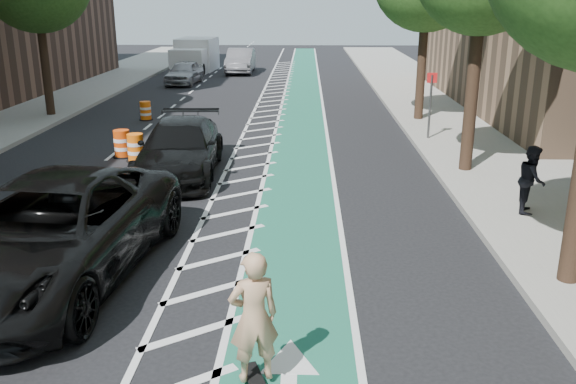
{
  "coord_description": "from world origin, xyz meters",
  "views": [
    {
      "loc": [
        3.2,
        -9.67,
        4.94
      ],
      "look_at": [
        2.84,
        2.42,
        1.1
      ],
      "focal_mm": 38.0,
      "sensor_mm": 36.0,
      "label": 1
    }
  ],
  "objects_px": {
    "skateboarder": "(254,317)",
    "barrel_a": "(136,148)",
    "suv_near": "(51,232)",
    "suv_far": "(180,148)"
  },
  "relations": [
    {
      "from": "barrel_a",
      "to": "skateboarder",
      "type": "bearing_deg",
      "value": -67.86
    },
    {
      "from": "skateboarder",
      "to": "suv_near",
      "type": "bearing_deg",
      "value": -56.91
    },
    {
      "from": "skateboarder",
      "to": "barrel_a",
      "type": "height_order",
      "value": "skateboarder"
    },
    {
      "from": "skateboarder",
      "to": "suv_near",
      "type": "distance_m",
      "value": 5.01
    },
    {
      "from": "suv_near",
      "to": "barrel_a",
      "type": "xyz_separation_m",
      "value": [
        -0.81,
        8.57,
        -0.52
      ]
    },
    {
      "from": "skateboarder",
      "to": "barrel_a",
      "type": "distance_m",
      "value": 12.61
    },
    {
      "from": "suv_near",
      "to": "suv_far",
      "type": "xyz_separation_m",
      "value": [
        0.92,
        7.07,
        -0.15
      ]
    },
    {
      "from": "suv_near",
      "to": "suv_far",
      "type": "bearing_deg",
      "value": 88.45
    },
    {
      "from": "suv_far",
      "to": "barrel_a",
      "type": "bearing_deg",
      "value": 136.43
    },
    {
      "from": "suv_far",
      "to": "skateboarder",
      "type": "bearing_deg",
      "value": -76.24
    }
  ]
}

